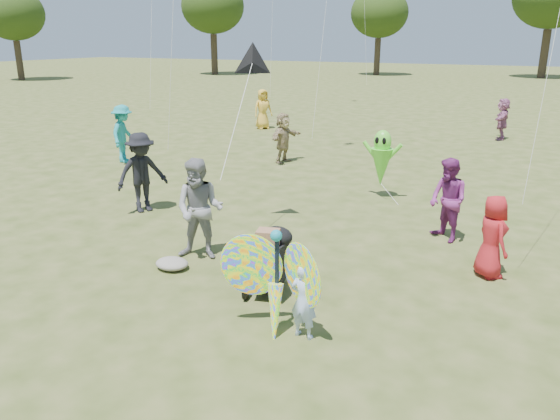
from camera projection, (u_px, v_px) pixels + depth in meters
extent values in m
plane|color=#51592B|center=(247.00, 307.00, 8.28)|extent=(160.00, 160.00, 0.00)
imported|color=#B0C8FA|center=(304.00, 301.00, 7.32)|extent=(0.41, 0.29, 1.07)
imported|color=gray|center=(200.00, 209.00, 9.88)|extent=(1.07, 0.93, 1.88)
ellipsoid|color=gray|center=(172.00, 264.00, 9.64)|extent=(0.61, 0.50, 0.19)
imported|color=#B01C22|center=(492.00, 237.00, 9.17)|extent=(0.78, 0.83, 1.43)
imported|color=black|center=(142.00, 173.00, 12.58)|extent=(1.18, 1.39, 1.86)
imported|color=tan|center=(283.00, 138.00, 17.62)|extent=(0.68, 1.55, 1.62)
imported|color=#7F2A73|center=(448.00, 200.00, 10.79)|extent=(1.03, 1.02, 1.67)
imported|color=gold|center=(263.00, 109.00, 24.13)|extent=(0.94, 1.01, 1.74)
imported|color=teal|center=(123.00, 134.00, 17.65)|extent=(1.02, 1.35, 1.85)
imported|color=#A35D88|center=(502.00, 119.00, 21.58)|extent=(0.56, 1.54, 1.63)
cube|color=black|center=(270.00, 261.00, 8.58)|extent=(0.66, 0.95, 0.71)
cube|color=black|center=(270.00, 281.00, 8.68)|extent=(0.57, 0.77, 0.10)
ellipsoid|color=black|center=(277.00, 237.00, 8.69)|extent=(0.51, 0.45, 0.33)
cylinder|color=black|center=(246.00, 290.00, 8.50)|extent=(0.12, 0.30, 0.30)
cylinder|color=black|center=(273.00, 297.00, 8.30)|extent=(0.12, 0.30, 0.30)
cylinder|color=black|center=(282.00, 276.00, 9.09)|extent=(0.10, 0.23, 0.22)
cylinder|color=black|center=(254.00, 246.00, 8.04)|extent=(0.43, 0.14, 0.03)
cube|color=#A67350|center=(268.00, 238.00, 8.41)|extent=(0.40, 0.36, 0.26)
ellipsoid|color=#E34D23|center=(252.00, 265.00, 7.53)|extent=(0.98, 0.71, 1.24)
ellipsoid|color=#E34D23|center=(302.00, 276.00, 7.20)|extent=(0.98, 0.71, 1.24)
cylinder|color=black|center=(277.00, 273.00, 7.40)|extent=(0.06, 0.06, 1.00)
cone|color=#E34D23|center=(275.00, 316.00, 7.40)|extent=(0.36, 0.49, 0.93)
sphere|color=teal|center=(276.00, 236.00, 7.21)|extent=(0.16, 0.16, 0.16)
cone|color=black|center=(252.00, 63.00, 10.79)|extent=(0.89, 0.62, 0.81)
cylinder|color=silver|center=(237.00, 118.00, 10.20)|extent=(0.39, 1.89, 1.94)
cone|color=#62E535|center=(381.00, 167.00, 13.68)|extent=(0.56, 0.56, 0.95)
ellipsoid|color=#62E535|center=(383.00, 142.00, 13.49)|extent=(0.44, 0.39, 0.57)
ellipsoid|color=black|center=(377.00, 140.00, 13.36)|extent=(0.10, 0.05, 0.17)
ellipsoid|color=black|center=(384.00, 141.00, 13.28)|extent=(0.10, 0.05, 0.17)
cylinder|color=#62E535|center=(370.00, 150.00, 13.69)|extent=(0.43, 0.10, 0.49)
cylinder|color=#62E535|center=(394.00, 153.00, 13.43)|extent=(0.43, 0.10, 0.49)
cylinder|color=silver|center=(389.00, 194.00, 13.57)|extent=(0.61, 0.41, 0.41)
cylinder|color=#3A2D21|center=(214.00, 54.00, 58.80)|extent=(0.70, 0.70, 4.20)
ellipsoid|color=#2B4214|center=(213.00, 6.00, 57.31)|extent=(6.60, 6.60, 5.61)
cylinder|color=#3A2D21|center=(377.00, 57.00, 57.97)|extent=(0.63, 0.63, 3.78)
ellipsoid|color=#2B4214|center=(379.00, 13.00, 56.64)|extent=(5.94, 5.94, 5.05)
cylinder|color=#3A2D21|center=(544.00, 54.00, 53.56)|extent=(0.77, 0.77, 4.62)
cylinder|color=#3A2D21|center=(19.00, 61.00, 51.25)|extent=(0.59, 0.59, 3.57)
ellipsoid|color=#2B4214|center=(13.00, 14.00, 49.99)|extent=(5.61, 5.61, 4.77)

